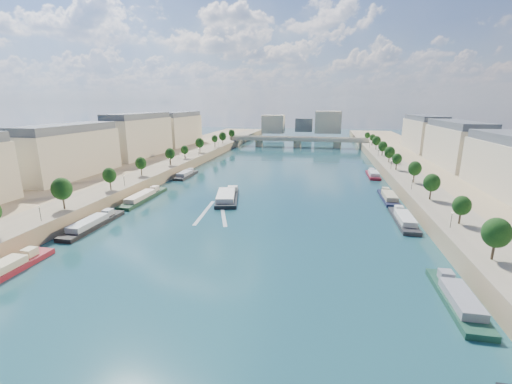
% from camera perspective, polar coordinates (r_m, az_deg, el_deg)
% --- Properties ---
extents(ground, '(700.00, 700.00, 0.00)m').
position_cam_1_polar(ground, '(149.26, 2.94, 0.89)').
color(ground, '#0C2634').
rests_on(ground, ground).
extents(quay_left, '(44.00, 520.00, 5.00)m').
position_cam_1_polar(quay_left, '(173.60, -21.32, 2.70)').
color(quay_left, '#9E8460').
rests_on(quay_left, ground).
extents(quay_right, '(44.00, 520.00, 5.00)m').
position_cam_1_polar(quay_right, '(156.34, 30.09, 0.47)').
color(quay_right, '#9E8460').
rests_on(quay_right, ground).
extents(pave_left, '(14.00, 520.00, 0.10)m').
position_cam_1_polar(pave_left, '(165.67, -16.99, 3.43)').
color(pave_left, gray).
rests_on(pave_left, quay_left).
extents(pave_right, '(14.00, 520.00, 0.10)m').
position_cam_1_polar(pave_right, '(151.45, 24.86, 1.69)').
color(pave_right, gray).
rests_on(pave_right, quay_right).
extents(trees_left, '(4.80, 268.80, 8.26)m').
position_cam_1_polar(trees_left, '(165.58, -16.19, 5.40)').
color(trees_left, '#382B1E').
rests_on(trees_left, ground).
extents(trees_right, '(4.80, 268.80, 8.26)m').
position_cam_1_polar(trees_right, '(159.57, 23.55, 4.42)').
color(trees_right, '#382B1E').
rests_on(trees_right, ground).
extents(lamps_left, '(0.36, 200.36, 4.28)m').
position_cam_1_polar(lamps_left, '(154.41, -17.28, 3.66)').
color(lamps_left, black).
rests_on(lamps_left, ground).
extents(lamps_right, '(0.36, 200.36, 4.28)m').
position_cam_1_polar(lamps_right, '(154.67, 22.93, 3.17)').
color(lamps_right, black).
rests_on(lamps_right, ground).
extents(buildings_left, '(16.00, 226.00, 23.20)m').
position_cam_1_polar(buildings_left, '(188.55, -23.18, 7.71)').
color(buildings_left, beige).
rests_on(buildings_left, ground).
extents(buildings_right, '(16.00, 226.00, 23.20)m').
position_cam_1_polar(buildings_right, '(169.79, 33.57, 5.79)').
color(buildings_right, beige).
rests_on(buildings_right, ground).
extents(skyline, '(79.00, 42.00, 22.00)m').
position_cam_1_polar(skyline, '(364.09, 8.41, 11.27)').
color(skyline, beige).
rests_on(skyline, ground).
extents(bridge, '(112.00, 12.00, 8.15)m').
position_cam_1_polar(bridge, '(285.43, 6.91, 8.47)').
color(bridge, '#C1B79E').
rests_on(bridge, ground).
extents(tour_barge, '(13.05, 27.60, 3.70)m').
position_cam_1_polar(tour_barge, '(130.01, -4.84, -0.80)').
color(tour_barge, black).
rests_on(tour_barge, ground).
extents(wake, '(13.02, 26.00, 0.04)m').
position_cam_1_polar(wake, '(115.06, -7.05, -3.43)').
color(wake, silver).
rests_on(wake, ground).
extents(moored_barges_left, '(5.00, 160.06, 3.60)m').
position_cam_1_polar(moored_barges_left, '(112.74, -25.32, -4.73)').
color(moored_barges_left, '#191D37').
rests_on(moored_barges_left, ground).
extents(moored_barges_right, '(5.00, 168.52, 3.60)m').
position_cam_1_polar(moored_barges_right, '(106.25, 24.34, -5.77)').
color(moored_barges_right, black).
rests_on(moored_barges_right, ground).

